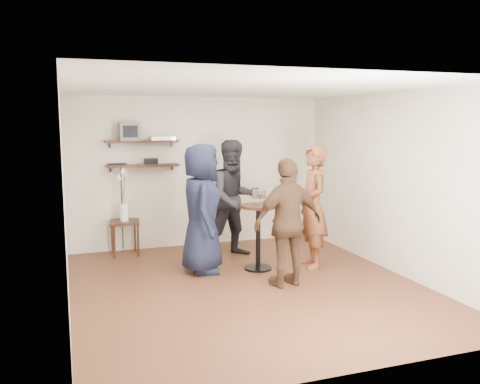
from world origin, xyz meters
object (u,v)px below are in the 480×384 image
object	(u,v)px
dvd_deck	(162,138)
person_navy	(202,209)
drinks_table	(258,228)
person_dark	(235,199)
radio	(151,161)
crt_monitor	(129,131)
person_brown	(288,223)
side_table	(125,227)
person_plaid	(313,207)

from	to	relation	value
dvd_deck	person_navy	xyz separation A→B (m)	(0.27, -1.51, -0.96)
drinks_table	person_navy	world-z (taller)	person_navy
drinks_table	person_navy	bearing A→B (deg)	169.09
person_dark	radio	bearing A→B (deg)	138.86
crt_monitor	person_dark	distance (m)	2.05
crt_monitor	radio	xyz separation A→B (m)	(0.34, 0.00, -0.50)
person_brown	dvd_deck	bearing A→B (deg)	-71.75
person_navy	radio	bearing A→B (deg)	28.17
drinks_table	radio	bearing A→B (deg)	127.64
crt_monitor	side_table	size ratio (longest dim) A/B	0.57
side_table	person_dark	bearing A→B (deg)	-21.53
drinks_table	person_dark	bearing A→B (deg)	96.09
side_table	person_navy	xyz separation A→B (m)	(0.95, -1.33, 0.46)
radio	side_table	world-z (taller)	radio
crt_monitor	person_dark	bearing A→B (deg)	-28.59
crt_monitor	side_table	distance (m)	1.56
person_plaid	person_brown	xyz separation A→B (m)	(-0.71, -0.69, -0.06)
dvd_deck	person_dark	bearing A→B (deg)	-40.09
drinks_table	person_plaid	size ratio (longest dim) A/B	0.53
person_navy	dvd_deck	bearing A→B (deg)	21.02
drinks_table	person_plaid	world-z (taller)	person_plaid
crt_monitor	drinks_table	world-z (taller)	crt_monitor
radio	person_brown	world-z (taller)	person_brown
side_table	person_plaid	world-z (taller)	person_plaid
radio	drinks_table	distance (m)	2.28
crt_monitor	person_brown	world-z (taller)	crt_monitor
drinks_table	person_dark	world-z (taller)	person_dark
person_navy	person_dark	bearing A→B (deg)	-36.50
radio	person_plaid	bearing A→B (deg)	-40.57
person_dark	drinks_table	bearing A→B (deg)	-90.00
radio	drinks_table	size ratio (longest dim) A/B	0.23
side_table	drinks_table	world-z (taller)	drinks_table
person_dark	person_brown	bearing A→B (deg)	-89.39
person_dark	person_brown	xyz separation A→B (m)	(0.19, -1.65, -0.09)
crt_monitor	dvd_deck	bearing A→B (deg)	0.00
crt_monitor	person_plaid	world-z (taller)	crt_monitor
drinks_table	person_brown	size ratio (longest dim) A/B	0.57
dvd_deck	drinks_table	size ratio (longest dim) A/B	0.41
side_table	person_brown	world-z (taller)	person_brown
side_table	person_dark	distance (m)	1.87
radio	side_table	bearing A→B (deg)	-160.22
person_plaid	person_navy	distance (m)	1.66
crt_monitor	person_dark	xyz separation A→B (m)	(1.54, -0.84, -1.07)
person_dark	person_navy	xyz separation A→B (m)	(-0.73, -0.67, -0.01)
drinks_table	person_plaid	distance (m)	0.88
radio	person_navy	xyz separation A→B (m)	(0.47, -1.51, -0.58)
crt_monitor	side_table	bearing A→B (deg)	-129.29
dvd_deck	radio	xyz separation A→B (m)	(-0.20, 0.00, -0.38)
dvd_deck	person_plaid	xyz separation A→B (m)	(1.90, -1.80, -0.98)
radio	drinks_table	xyz separation A→B (m)	(1.28, -1.66, -0.89)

